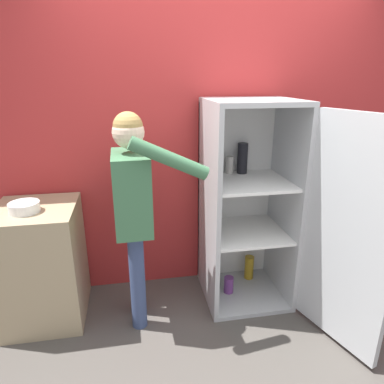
# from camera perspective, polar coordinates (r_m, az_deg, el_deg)

# --- Properties ---
(ground_plane) EXTENTS (12.00, 12.00, 0.00)m
(ground_plane) POSITION_cam_1_polar(r_m,az_deg,el_deg) (2.63, 8.61, -24.32)
(ground_plane) COLOR #4C4742
(wall_back) EXTENTS (7.00, 0.06, 2.55)m
(wall_back) POSITION_cam_1_polar(r_m,az_deg,el_deg) (2.90, 3.63, 8.66)
(wall_back) COLOR #B72D2D
(wall_back) RESTS_ON ground_plane
(refrigerator) EXTENTS (0.91, 1.28, 1.63)m
(refrigerator) POSITION_cam_1_polar(r_m,az_deg,el_deg) (2.70, 11.89, -2.80)
(refrigerator) COLOR #B7BABC
(refrigerator) RESTS_ON ground_plane
(person) EXTENTS (0.61, 0.57, 1.57)m
(person) POSITION_cam_1_polar(r_m,az_deg,el_deg) (2.39, -9.73, -0.96)
(person) COLOR #384770
(person) RESTS_ON ground_plane
(counter) EXTENTS (0.58, 0.61, 0.90)m
(counter) POSITION_cam_1_polar(r_m,az_deg,el_deg) (2.85, -23.76, -10.87)
(counter) COLOR tan
(counter) RESTS_ON ground_plane
(bowl) EXTENTS (0.20, 0.20, 0.07)m
(bowl) POSITION_cam_1_polar(r_m,az_deg,el_deg) (2.61, -26.17, -2.30)
(bowl) COLOR white
(bowl) RESTS_ON counter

